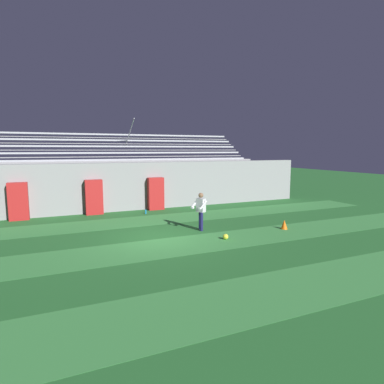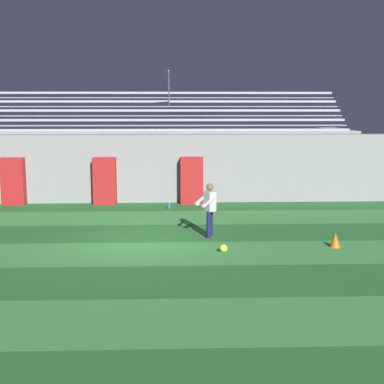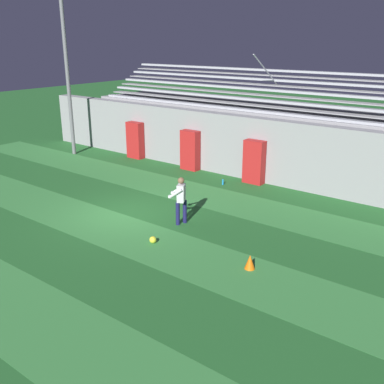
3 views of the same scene
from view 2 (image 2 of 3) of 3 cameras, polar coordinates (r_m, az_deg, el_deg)
ground_plane at (r=16.15m, az=-5.60°, el=-5.21°), size 80.00×80.00×0.00m
turf_stripe_near at (r=10.48m, az=-7.68°, el=-13.53°), size 28.00×2.32×0.01m
turf_stripe_mid at (r=14.84m, az=-5.93°, el=-6.53°), size 28.00×2.32×0.01m
turf_stripe_far at (r=19.34m, az=-5.00°, el=-2.74°), size 28.00×2.32×0.01m
back_wall at (r=22.28m, az=-4.63°, el=2.53°), size 24.00×0.60×2.80m
padding_pillar_gate_left at (r=21.95m, az=-9.29°, el=1.17°), size 0.92×0.44×1.91m
padding_pillar_gate_right at (r=21.78m, az=-0.03°, el=1.23°), size 0.92×0.44×1.91m
padding_pillar_far_left at (r=22.71m, az=-18.53°, el=1.07°), size 0.92×0.44×1.91m
bleacher_stand at (r=24.60m, az=-4.39°, el=3.44°), size 18.00×4.05×5.43m
goalkeeper at (r=16.35m, az=1.85°, el=-1.56°), size 0.69×0.73×1.67m
soccer_ball at (r=14.88m, az=3.38°, el=-6.03°), size 0.22×0.22×0.22m
traffic_cone at (r=15.88m, az=15.04°, el=-4.98°), size 0.30×0.30×0.42m
water_bottle at (r=20.88m, az=-2.45°, el=-1.47°), size 0.07×0.07×0.24m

